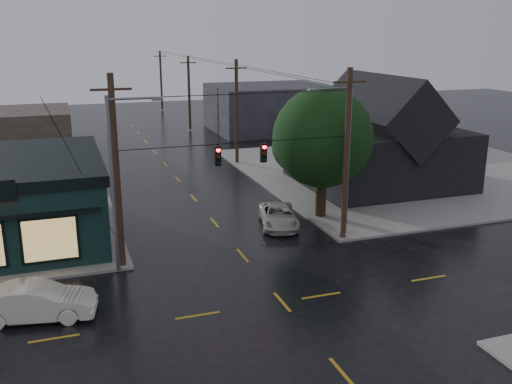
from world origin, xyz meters
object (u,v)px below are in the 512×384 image
object	(u,v)px
utility_pole_nw	(123,267)
corner_tree	(323,138)
sedan_cream	(36,302)
suv_silver	(278,216)
utility_pole_ne	(343,239)

from	to	relation	value
utility_pole_nw	corner_tree	bearing A→B (deg)	17.37
utility_pole_nw	sedan_cream	xyz separation A→B (m)	(-4.16, -4.54, 0.82)
sedan_cream	corner_tree	bearing A→B (deg)	-53.37
suv_silver	corner_tree	bearing A→B (deg)	26.62
corner_tree	utility_pole_nw	bearing A→B (deg)	-162.63
corner_tree	utility_pole_ne	bearing A→B (deg)	-96.75
corner_tree	suv_silver	distance (m)	5.83
suv_silver	sedan_cream	bearing A→B (deg)	-136.31
corner_tree	sedan_cream	distance (m)	20.24
corner_tree	sedan_cream	world-z (taller)	corner_tree
utility_pole_ne	corner_tree	bearing A→B (deg)	83.25
utility_pole_nw	utility_pole_ne	distance (m)	13.00
corner_tree	suv_silver	bearing A→B (deg)	-167.79
utility_pole_ne	sedan_cream	distance (m)	17.77
utility_pole_ne	sedan_cream	world-z (taller)	utility_pole_ne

